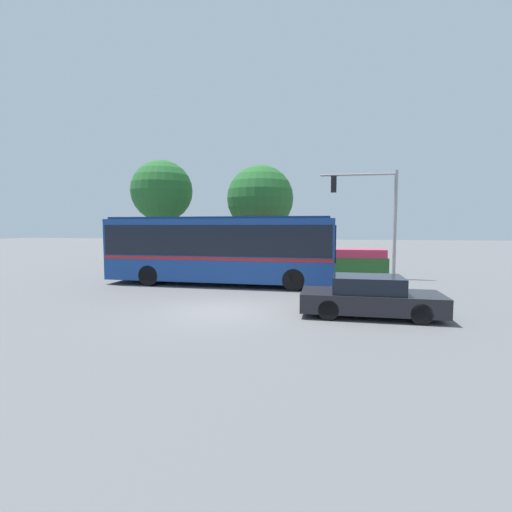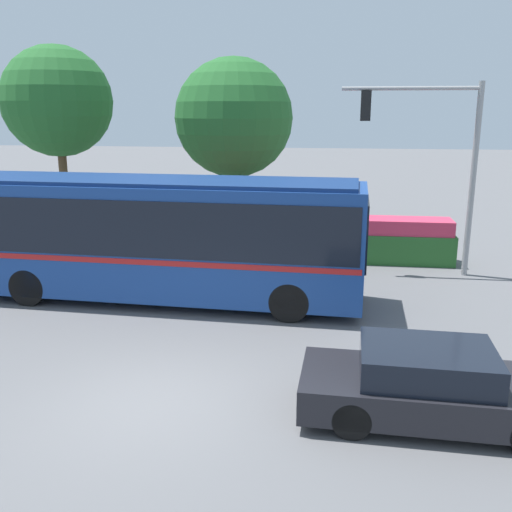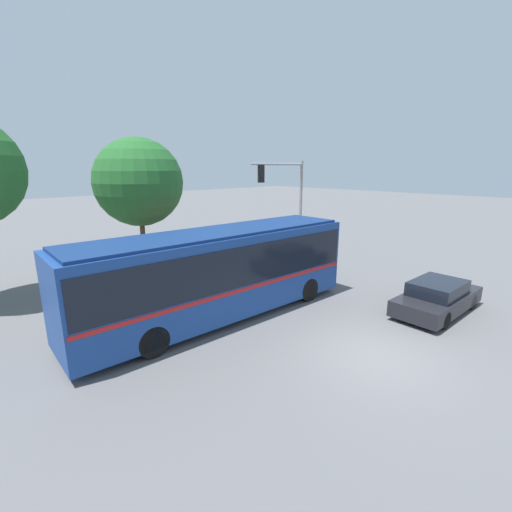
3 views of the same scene
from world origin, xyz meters
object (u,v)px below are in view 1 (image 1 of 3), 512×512
(street_tree_centre, at_px, (260,199))
(city_bus, at_px, (220,246))
(traffic_light_pole, at_px, (376,207))
(street_tree_left, at_px, (162,191))
(sedan_foreground, at_px, (369,297))

(street_tree_centre, bearing_deg, city_bus, -95.94)
(traffic_light_pole, xyz_separation_m, street_tree_left, (-14.24, 4.16, 1.48))
(sedan_foreground, distance_m, street_tree_left, 19.00)
(city_bus, height_order, sedan_foreground, city_bus)
(street_tree_left, height_order, street_tree_centre, street_tree_left)
(sedan_foreground, relative_size, traffic_light_pole, 0.75)
(sedan_foreground, relative_size, street_tree_centre, 0.63)
(sedan_foreground, bearing_deg, street_tree_centre, 114.88)
(city_bus, distance_m, traffic_light_pole, 8.91)
(traffic_light_pole, bearing_deg, street_tree_left, -16.28)
(city_bus, xyz_separation_m, street_tree_left, (-6.33, 7.73, 3.50))
(traffic_light_pole, distance_m, street_tree_centre, 8.31)
(city_bus, xyz_separation_m, street_tree_centre, (0.81, 7.82, 2.89))
(street_tree_centre, bearing_deg, street_tree_left, -179.22)
(city_bus, xyz_separation_m, sedan_foreground, (6.43, -5.51, -1.28))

